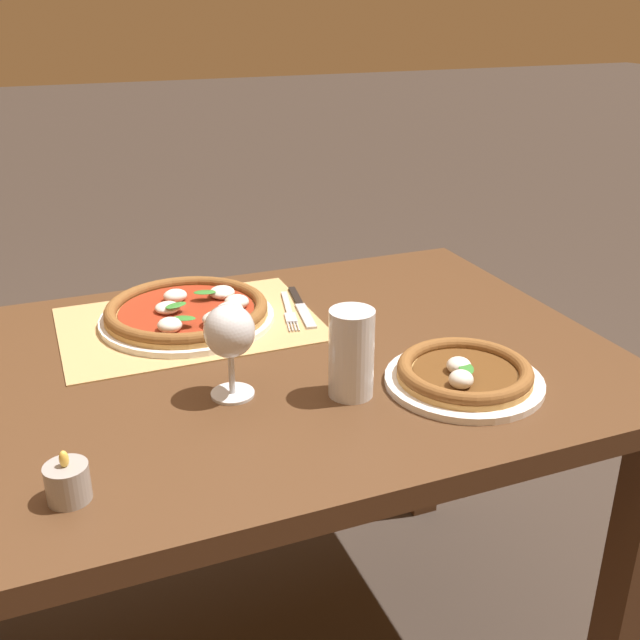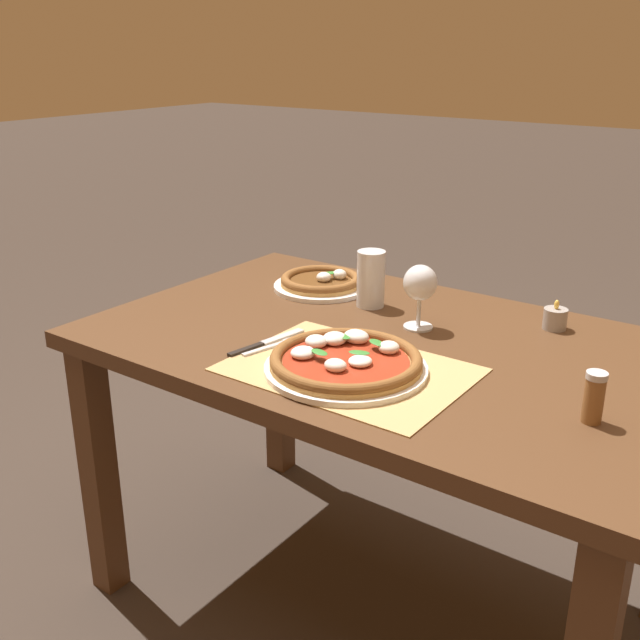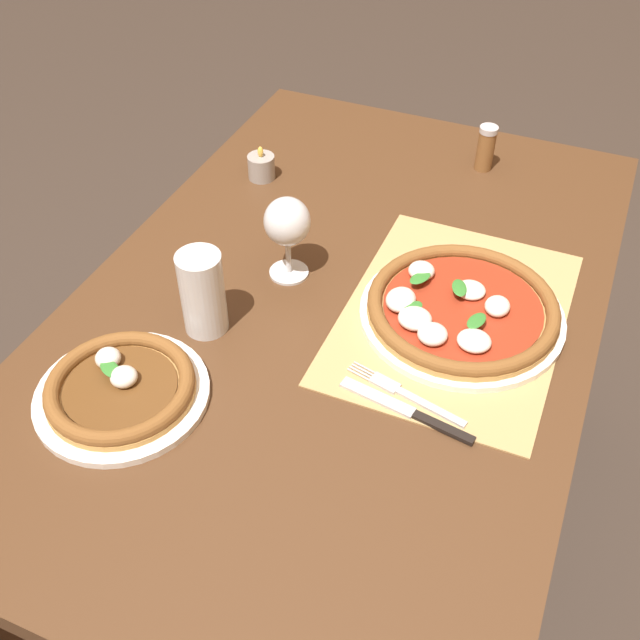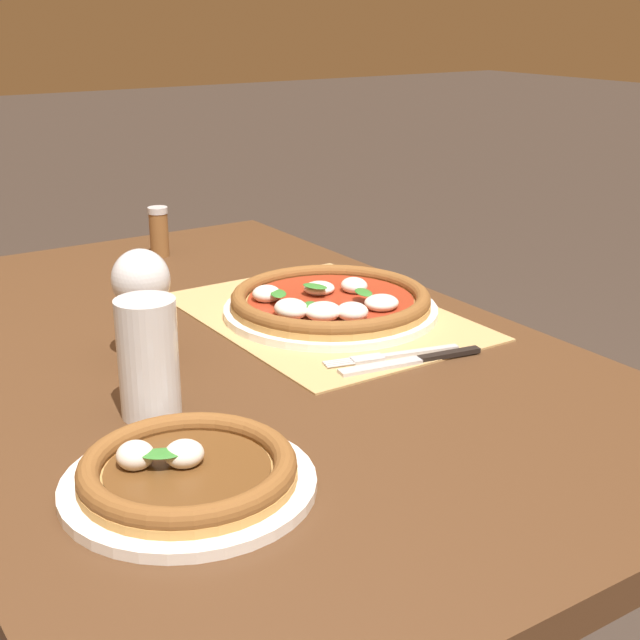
{
  "view_description": "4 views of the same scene",
  "coord_description": "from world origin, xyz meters",
  "views": [
    {
      "loc": [
        0.29,
        1.13,
        1.33
      ],
      "look_at": [
        -0.16,
        0.01,
        0.8
      ],
      "focal_mm": 42.0,
      "sensor_mm": 36.0,
      "label": 1
    },
    {
      "loc": [
        0.81,
        -1.38,
        1.38
      ],
      "look_at": [
        -0.13,
        -0.08,
        0.78
      ],
      "focal_mm": 42.0,
      "sensor_mm": 36.0,
      "label": 2
    },
    {
      "loc": [
        -0.9,
        -0.34,
        1.59
      ],
      "look_at": [
        -0.11,
        -0.01,
        0.79
      ],
      "focal_mm": 42.0,
      "sensor_mm": 36.0,
      "label": 3
    },
    {
      "loc": [
        -1.07,
        0.54,
        1.2
      ],
      "look_at": [
        -0.08,
        -0.12,
        0.78
      ],
      "focal_mm": 50.0,
      "sensor_mm": 36.0,
      "label": 4
    }
  ],
  "objects": [
    {
      "name": "ground_plane",
      "position": [
        0.0,
        0.0,
        0.0
      ],
      "size": [
        24.0,
        24.0,
        0.0
      ],
      "primitive_type": "plane",
      "color": "#382D26"
    },
    {
      "name": "dining_table",
      "position": [
        0.0,
        0.0,
        0.64
      ],
      "size": [
        1.35,
        0.86,
        0.74
      ],
      "color": "#4C301C",
      "rests_on": "ground"
    },
    {
      "name": "paper_placemat",
      "position": [
        0.03,
        -0.19,
        0.74
      ],
      "size": [
        0.48,
        0.35,
        0.0
      ],
      "primitive_type": "cube",
      "color": "tan",
      "rests_on": "dining_table"
    },
    {
      "name": "pizza_near",
      "position": [
        0.03,
        -0.2,
        0.76
      ],
      "size": [
        0.34,
        0.34,
        0.05
      ],
      "color": "white",
      "rests_on": "paper_placemat"
    },
    {
      "name": "pizza_far",
      "position": [
        -0.33,
        0.21,
        0.76
      ],
      "size": [
        0.26,
        0.26,
        0.05
      ],
      "color": "white",
      "rests_on": "dining_table"
    },
    {
      "name": "wine_glass",
      "position": [
        0.03,
        0.11,
        0.85
      ],
      "size": [
        0.08,
        0.08,
        0.16
      ],
      "color": "silver",
      "rests_on": "dining_table"
    },
    {
      "name": "pint_glass",
      "position": [
        -0.15,
        0.17,
        0.81
      ],
      "size": [
        0.07,
        0.07,
        0.15
      ],
      "color": "silver",
      "rests_on": "dining_table"
    },
    {
      "name": "fork",
      "position": [
        -0.17,
        -0.17,
        0.75
      ],
      "size": [
        0.06,
        0.2,
        0.0
      ],
      "color": "#B7B7BC",
      "rests_on": "paper_placemat"
    },
    {
      "name": "knife",
      "position": [
        -0.2,
        -0.18,
        0.75
      ],
      "size": [
        0.05,
        0.21,
        0.01
      ],
      "color": "black",
      "rests_on": "paper_placemat"
    },
    {
      "name": "votive_candle",
      "position": [
        0.29,
        0.29,
        0.76
      ],
      "size": [
        0.06,
        0.06,
        0.07
      ],
      "color": "gray",
      "rests_on": "dining_table"
    },
    {
      "name": "pepper_shaker",
      "position": [
        0.51,
        -0.13,
        0.79
      ],
      "size": [
        0.04,
        0.04,
        0.1
      ],
      "color": "brown",
      "rests_on": "dining_table"
    }
  ]
}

